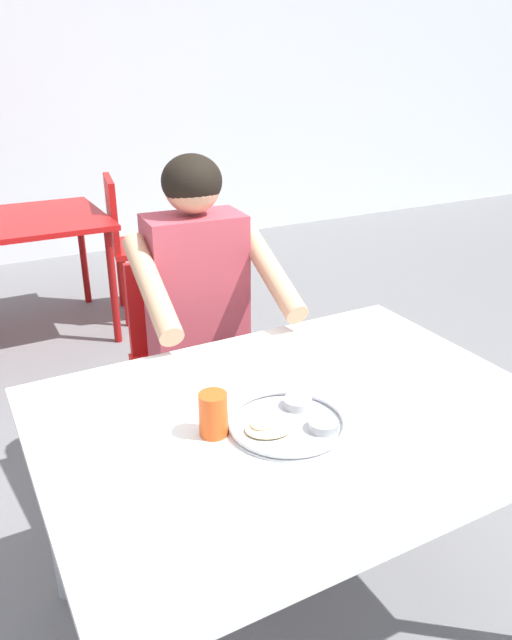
{
  "coord_description": "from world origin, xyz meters",
  "views": [
    {
      "loc": [
        -0.71,
        -1.12,
        1.53
      ],
      "look_at": [
        0.0,
        0.21,
        0.87
      ],
      "focal_mm": 33.65,
      "sensor_mm": 36.0,
      "label": 1
    }
  ],
  "objects_px": {
    "table_foreground": "(297,432)",
    "chair_foreground": "(188,347)",
    "diner_foreground": "(205,306)",
    "drinking_cup": "(213,413)",
    "table_background_red": "(24,232)",
    "chair_red_right": "(132,237)",
    "thali_tray": "(289,422)"
  },
  "relations": [
    {
      "from": "drinking_cup",
      "to": "chair_foreground",
      "type": "distance_m",
      "value": 1.0
    },
    {
      "from": "table_background_red",
      "to": "chair_red_right",
      "type": "distance_m",
      "value": 0.63
    },
    {
      "from": "table_background_red",
      "to": "chair_red_right",
      "type": "height_order",
      "value": "chair_red_right"
    },
    {
      "from": "table_background_red",
      "to": "chair_red_right",
      "type": "xyz_separation_m",
      "value": [
        0.62,
        -0.01,
        -0.11
      ]
    },
    {
      "from": "diner_foreground",
      "to": "drinking_cup",
      "type": "bearing_deg",
      "value": -112.11
    },
    {
      "from": "thali_tray",
      "to": "diner_foreground",
      "type": "distance_m",
      "value": 0.76
    },
    {
      "from": "drinking_cup",
      "to": "chair_red_right",
      "type": "height_order",
      "value": "chair_red_right"
    },
    {
      "from": "chair_foreground",
      "to": "table_background_red",
      "type": "xyz_separation_m",
      "value": [
        -0.36,
        1.57,
        0.14
      ]
    },
    {
      "from": "table_foreground",
      "to": "chair_foreground",
      "type": "xyz_separation_m",
      "value": [
        0.07,
        0.92,
        -0.17
      ]
    },
    {
      "from": "thali_tray",
      "to": "drinking_cup",
      "type": "bearing_deg",
      "value": 162.26
    },
    {
      "from": "diner_foreground",
      "to": "chair_red_right",
      "type": "distance_m",
      "value": 1.8
    },
    {
      "from": "drinking_cup",
      "to": "chair_red_right",
      "type": "distance_m",
      "value": 2.54
    },
    {
      "from": "table_foreground",
      "to": "chair_red_right",
      "type": "height_order",
      "value": "chair_red_right"
    },
    {
      "from": "chair_foreground",
      "to": "chair_red_right",
      "type": "bearing_deg",
      "value": 80.54
    },
    {
      "from": "table_foreground",
      "to": "drinking_cup",
      "type": "distance_m",
      "value": 0.26
    },
    {
      "from": "thali_tray",
      "to": "chair_red_right",
      "type": "relative_size",
      "value": 0.32
    },
    {
      "from": "chair_foreground",
      "to": "diner_foreground",
      "type": "distance_m",
      "value": 0.33
    },
    {
      "from": "diner_foreground",
      "to": "table_background_red",
      "type": "xyz_separation_m",
      "value": [
        -0.35,
        1.78,
        -0.11
      ]
    },
    {
      "from": "drinking_cup",
      "to": "diner_foreground",
      "type": "distance_m",
      "value": 0.75
    },
    {
      "from": "chair_red_right",
      "to": "chair_foreground",
      "type": "bearing_deg",
      "value": -99.46
    },
    {
      "from": "table_foreground",
      "to": "thali_tray",
      "type": "relative_size",
      "value": 4.4
    },
    {
      "from": "drinking_cup",
      "to": "diner_foreground",
      "type": "height_order",
      "value": "diner_foreground"
    },
    {
      "from": "chair_foreground",
      "to": "thali_tray",
      "type": "bearing_deg",
      "value": -97.34
    },
    {
      "from": "chair_foreground",
      "to": "chair_red_right",
      "type": "height_order",
      "value": "chair_red_right"
    },
    {
      "from": "chair_foreground",
      "to": "table_background_red",
      "type": "height_order",
      "value": "chair_foreground"
    },
    {
      "from": "chair_foreground",
      "to": "diner_foreground",
      "type": "height_order",
      "value": "diner_foreground"
    },
    {
      "from": "thali_tray",
      "to": "chair_red_right",
      "type": "height_order",
      "value": "chair_red_right"
    },
    {
      "from": "thali_tray",
      "to": "diner_foreground",
      "type": "bearing_deg",
      "value": 81.56
    },
    {
      "from": "table_foreground",
      "to": "diner_foreground",
      "type": "xyz_separation_m",
      "value": [
        0.06,
        0.71,
        0.08
      ]
    },
    {
      "from": "chair_foreground",
      "to": "table_foreground",
      "type": "bearing_deg",
      "value": -94.37
    },
    {
      "from": "table_foreground",
      "to": "chair_foreground",
      "type": "relative_size",
      "value": 1.53
    },
    {
      "from": "table_foreground",
      "to": "thali_tray",
      "type": "xyz_separation_m",
      "value": [
        -0.05,
        -0.05,
        0.07
      ]
    }
  ]
}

